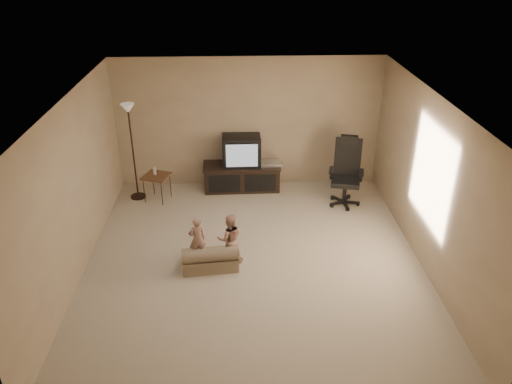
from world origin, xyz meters
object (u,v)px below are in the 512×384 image
toddler_left (197,239)px  side_table (156,176)px  floor_lamp (130,131)px  child_sofa (210,259)px  office_chair (346,180)px  tv_stand (242,168)px  toddler_right (230,239)px

toddler_left → side_table: bearing=-83.2°
floor_lamp → child_sofa: bearing=-58.1°
office_chair → toddler_left: 3.10m
tv_stand → office_chair: office_chair is taller
office_chair → toddler_left: size_ratio=1.75×
toddler_left → toddler_right: (0.49, -0.08, 0.04)m
office_chair → child_sofa: 3.11m
floor_lamp → tv_stand: bearing=8.4°
tv_stand → child_sofa: bearing=-102.1°
floor_lamp → toddler_right: (1.75, -2.17, -0.93)m
child_sofa → toddler_left: 0.37m
floor_lamp → toddler_left: (1.26, -2.09, -0.97)m
child_sofa → toddler_right: (0.30, 0.17, 0.24)m
tv_stand → side_table: (-1.58, -0.40, 0.03)m
side_table → child_sofa: bearing=-64.5°
tv_stand → side_table: 1.63m
side_table → toddler_right: bearing=-56.6°
tv_stand → floor_lamp: (-1.97, -0.29, 0.88)m
office_chair → side_table: bearing=-170.7°
tv_stand → side_table: tv_stand is taller
side_table → child_sofa: side_table is taller
toddler_left → toddler_right: bearing=153.5°
floor_lamp → child_sofa: floor_lamp is taller
toddler_right → side_table: bearing=-63.1°
floor_lamp → side_table: bearing=-15.1°
toddler_right → child_sofa: bearing=23.2°
child_sofa → side_table: bearing=108.8°
child_sofa → floor_lamp: bearing=115.2°
floor_lamp → toddler_right: bearing=-51.1°
office_chair → floor_lamp: size_ratio=0.69×
office_chair → toddler_left: office_chair is taller
tv_stand → toddler_right: (-0.22, -2.46, -0.05)m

